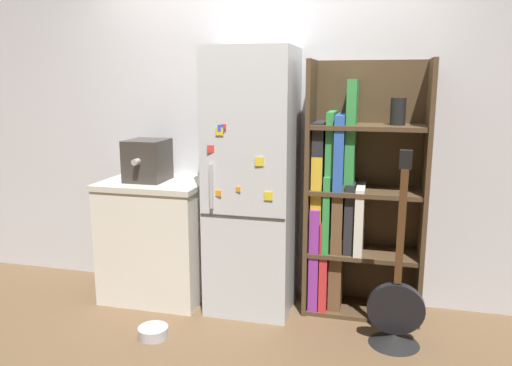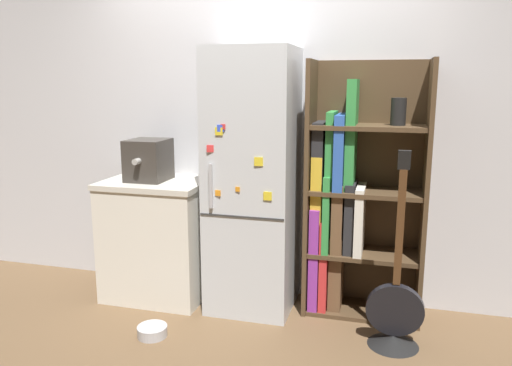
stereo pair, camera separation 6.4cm
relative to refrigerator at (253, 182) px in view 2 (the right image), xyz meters
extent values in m
plane|color=brown|center=(0.00, -0.17, -0.93)|extent=(16.00, 16.00, 0.00)
cube|color=silver|center=(0.00, 0.30, 0.37)|extent=(8.00, 0.05, 2.60)
cube|color=silver|center=(0.00, 0.00, 0.00)|extent=(0.59, 0.55, 1.86)
cube|color=#333333|center=(0.00, -0.28, -0.18)|extent=(0.58, 0.01, 0.01)
cube|color=#B2B2B7|center=(-0.21, -0.29, 0.02)|extent=(0.02, 0.02, 0.30)
cube|color=yellow|center=(-0.15, -0.28, 0.38)|extent=(0.05, 0.01, 0.05)
cube|color=orange|center=(-0.02, -0.28, 0.01)|extent=(0.03, 0.01, 0.03)
cube|color=red|center=(-0.12, -0.28, 0.41)|extent=(0.03, 0.01, 0.03)
cube|color=yellow|center=(0.12, -0.28, 0.20)|extent=(0.06, 0.01, 0.06)
cube|color=blue|center=(-0.14, -0.28, 0.40)|extent=(0.05, 0.01, 0.05)
cube|color=yellow|center=(0.18, -0.28, -0.03)|extent=(0.06, 0.01, 0.06)
cube|color=red|center=(-0.21, -0.28, 0.27)|extent=(0.05, 0.02, 0.05)
cube|color=orange|center=(-0.16, -0.28, -0.03)|extent=(0.04, 0.01, 0.04)
cube|color=#4C3823|center=(0.40, 0.09, -0.04)|extent=(0.03, 0.38, 1.78)
cube|color=#4C3823|center=(1.17, 0.09, -0.04)|extent=(0.03, 0.38, 1.78)
cube|color=#4C3823|center=(0.78, 0.26, -0.04)|extent=(0.80, 0.03, 1.78)
cube|color=#4C3823|center=(0.78, 0.09, -0.92)|extent=(0.74, 0.35, 0.03)
cube|color=#4C3823|center=(0.78, 0.09, -0.49)|extent=(0.74, 0.35, 0.03)
cube|color=#4C3823|center=(0.78, 0.09, -0.04)|extent=(0.74, 0.35, 0.03)
cube|color=#4C3823|center=(0.78, 0.09, 0.40)|extent=(0.74, 0.35, 0.03)
cube|color=purple|center=(0.45, 0.08, -0.53)|extent=(0.07, 0.32, 0.74)
cube|color=red|center=(0.52, 0.09, -0.57)|extent=(0.05, 0.32, 0.65)
cube|color=brown|center=(0.60, 0.09, -0.63)|extent=(0.09, 0.25, 0.53)
cube|color=gold|center=(0.46, 0.08, -0.14)|extent=(0.08, 0.27, 0.67)
cube|color=#338C3F|center=(0.53, 0.08, -0.20)|extent=(0.05, 0.33, 0.54)
cube|color=brown|center=(0.60, 0.09, -0.23)|extent=(0.07, 0.31, 0.48)
cube|color=#262628|center=(0.68, 0.09, -0.23)|extent=(0.06, 0.28, 0.49)
cube|color=silver|center=(0.75, 0.08, -0.24)|extent=(0.06, 0.33, 0.47)
cube|color=#262628|center=(0.46, 0.10, 0.20)|extent=(0.08, 0.29, 0.46)
cube|color=#338C3F|center=(0.54, 0.10, 0.24)|extent=(0.05, 0.27, 0.53)
cube|color=#2D59B2|center=(0.60, 0.08, 0.23)|extent=(0.07, 0.32, 0.51)
cube|color=#338C3F|center=(0.67, 0.09, 0.34)|extent=(0.06, 0.26, 0.74)
cylinder|color=black|center=(0.97, 0.09, 0.51)|extent=(0.10, 0.10, 0.18)
cube|color=silver|center=(-0.75, -0.01, -0.50)|extent=(0.75, 0.58, 0.87)
cube|color=beige|center=(-0.75, -0.01, -0.04)|extent=(0.77, 0.60, 0.04)
cube|color=#38332D|center=(-0.80, -0.02, 0.13)|extent=(0.28, 0.30, 0.31)
cylinder|color=#A5A39E|center=(-0.80, -0.20, 0.14)|extent=(0.04, 0.06, 0.04)
cone|color=black|center=(1.01, -0.33, -0.90)|extent=(0.32, 0.32, 0.06)
cylinder|color=black|center=(1.01, -0.33, -0.69)|extent=(0.36, 0.09, 0.36)
cube|color=brown|center=(1.01, -0.41, -0.15)|extent=(0.04, 0.12, 0.73)
cube|color=black|center=(1.01, -0.46, 0.27)|extent=(0.07, 0.04, 0.11)
cylinder|color=#B7B7BC|center=(-0.50, -0.63, -0.90)|extent=(0.19, 0.19, 0.07)
torus|color=#B7B7BC|center=(-0.50, -0.63, -0.87)|extent=(0.20, 0.20, 0.01)
camera|label=1|loc=(0.88, -3.35, 0.70)|focal=35.00mm
camera|label=2|loc=(0.94, -3.34, 0.70)|focal=35.00mm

